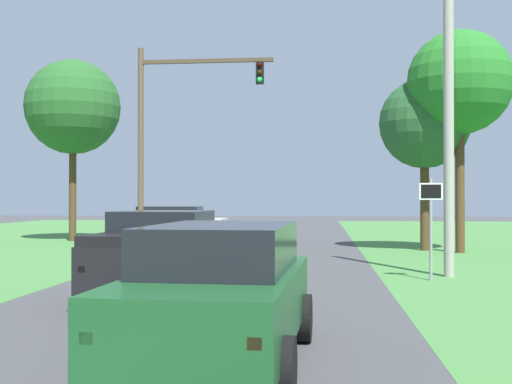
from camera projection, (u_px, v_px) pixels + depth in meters
ground_plane at (217, 289)px, 15.49m from camera, size 120.00×120.00×0.00m
red_suv_near at (220, 290)px, 8.51m from camera, size 2.39×4.87×1.82m
pickup_truck_lead at (164, 254)px, 13.87m from camera, size 2.51×5.06×1.89m
traffic_light at (171, 120)px, 27.21m from camera, size 5.74×0.40×8.49m
keep_moving_sign at (431, 215)px, 16.99m from camera, size 0.60×0.09×2.69m
oak_tree_right at (460, 83)px, 25.55m from camera, size 4.11×4.11×8.78m
crossing_suv_far at (174, 225)px, 29.12m from camera, size 4.53×2.17×1.78m
utility_pole_right at (449, 109)px, 17.82m from camera, size 0.28×0.28×9.23m
extra_tree_1 at (424, 124)px, 26.65m from camera, size 3.71×3.71×7.08m
extra_tree_2 at (73, 108)px, 32.42m from camera, size 4.72×4.72×9.06m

